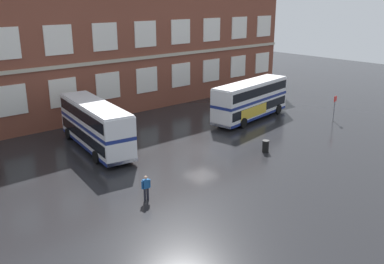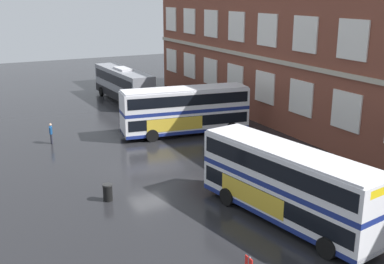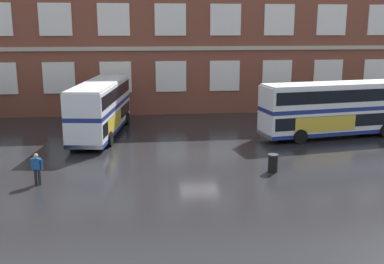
% 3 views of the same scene
% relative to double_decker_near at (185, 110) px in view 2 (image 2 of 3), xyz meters
% --- Properties ---
extents(ground_plane, '(120.00, 120.00, 0.00)m').
position_rel_double_decker_near_xyz_m(ground_plane, '(6.69, -4.25, -2.15)').
color(ground_plane, black).
extents(brick_terminal_building, '(55.78, 8.19, 13.13)m').
position_rel_double_decker_near_xyz_m(brick_terminal_building, '(5.88, 11.73, 4.27)').
color(brick_terminal_building, brown).
rests_on(brick_terminal_building, ground).
extents(double_decker_near, '(4.11, 11.25, 4.07)m').
position_rel_double_decker_near_xyz_m(double_decker_near, '(0.00, 0.00, 0.00)').
color(double_decker_near, silver).
rests_on(double_decker_near, ground).
extents(double_decker_middle, '(11.27, 4.25, 4.07)m').
position_rel_double_decker_near_xyz_m(double_decker_middle, '(17.24, -2.54, 0.00)').
color(double_decker_middle, silver).
rests_on(double_decker_middle, ground).
extents(touring_coach, '(12.09, 3.22, 3.80)m').
position_rel_double_decker_near_xyz_m(touring_coach, '(-15.01, -0.38, -0.24)').
color(touring_coach, gray).
rests_on(touring_coach, ground).
extents(waiting_passenger, '(0.64, 0.32, 1.70)m').
position_rel_double_decker_near_xyz_m(waiting_passenger, '(-2.51, -10.99, -1.22)').
color(waiting_passenger, black).
rests_on(waiting_passenger, ground).
extents(station_litter_bin, '(0.60, 0.60, 1.03)m').
position_rel_double_decker_near_xyz_m(station_litter_bin, '(10.41, -10.29, -1.63)').
color(station_litter_bin, black).
rests_on(station_litter_bin, ground).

